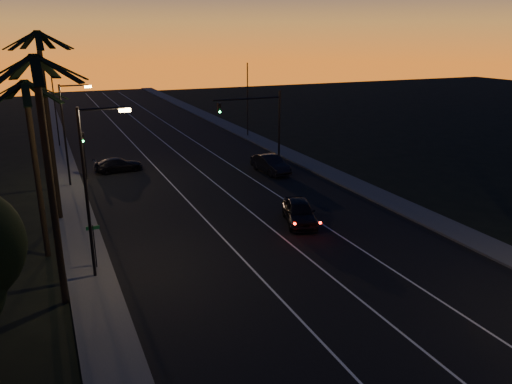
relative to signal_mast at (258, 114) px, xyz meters
name	(u,v)px	position (x,y,z in m)	size (l,w,h in m)	color
road	(226,198)	(-7.14, -9.99, -4.78)	(20.00, 170.00, 0.01)	black
sidewalk_left	(76,217)	(-18.34, -9.99, -4.70)	(2.40, 170.00, 0.16)	#3C3C3A
sidewalk_right	(347,181)	(4.06, -9.99, -4.70)	(2.40, 170.00, 0.16)	#3C3C3A
lane_stripe_left	(189,202)	(-10.14, -9.99, -4.76)	(0.12, 160.00, 0.01)	silver
lane_stripe_mid	(232,197)	(-6.64, -9.99, -4.76)	(0.12, 160.00, 0.01)	silver
lane_stripe_right	(272,191)	(-3.14, -9.99, -4.76)	(0.12, 160.00, 0.01)	silver
palm_near	(47,159)	(-19.74, -21.99, 2.29)	(4.25, 4.16, 11.53)	black
palm_mid	(34,151)	(-20.34, -15.99, 1.47)	(4.25, 4.16, 10.03)	black
palm_far	(47,110)	(-19.34, -9.99, 2.83)	(4.25, 4.16, 12.53)	black
streetlight_left_near	(91,181)	(-17.84, -19.99, 0.54)	(2.55, 0.26, 9.00)	black
streetlight_left_far	(68,127)	(-17.82, -1.99, 0.28)	(2.55, 0.26, 8.50)	black
street_sign	(94,242)	(-17.94, -18.99, -3.13)	(0.70, 0.06, 2.60)	black
signal_mast	(258,114)	(0.00, 0.00, 0.00)	(7.10, 0.41, 7.00)	black
signal_post	(84,147)	(-16.64, -0.01, -1.89)	(0.28, 0.37, 4.20)	black
far_pole_left	(55,107)	(-18.14, 15.01, -0.28)	(0.14, 0.14, 9.00)	black
far_pole_right	(248,100)	(3.86, 12.01, -0.28)	(0.14, 0.14, 9.00)	black
lead_car	(299,212)	(-4.46, -17.16, -3.96)	(3.36, 5.57, 1.61)	black
right_car	(270,164)	(-0.78, -4.65, -3.96)	(2.13, 5.02, 1.61)	black
cross_car	(119,165)	(-13.62, 1.36, -4.13)	(4.56, 2.10, 1.29)	black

